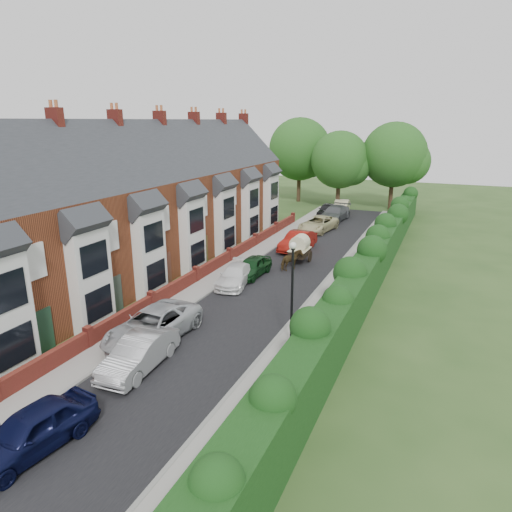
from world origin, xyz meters
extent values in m
plane|color=#2D4C1E|center=(0.00, 0.00, 0.00)|extent=(140.00, 140.00, 0.00)
cube|color=black|center=(-0.50, 11.00, 0.01)|extent=(6.00, 58.00, 0.02)
cube|color=gray|center=(3.60, 11.00, 0.06)|extent=(2.20, 58.00, 0.12)
cube|color=gray|center=(-4.35, 11.00, 0.06)|extent=(1.70, 58.00, 0.12)
cube|color=gray|center=(2.55, 11.00, 0.07)|extent=(0.18, 58.00, 0.13)
cube|color=gray|center=(-3.55, 11.00, 0.07)|extent=(0.18, 58.00, 0.13)
cube|color=#123711|center=(5.40, 11.00, 1.25)|extent=(1.50, 58.00, 2.50)
cube|color=brown|center=(-11.00, 10.00, 3.25)|extent=(8.00, 40.00, 6.50)
cube|color=#2A2D32|center=(-11.00, 10.00, 6.50)|extent=(8.00, 40.20, 8.00)
cube|color=silver|center=(-6.65, -3.10, 2.60)|extent=(0.70, 2.40, 5.20)
cube|color=black|center=(-6.28, -3.10, 1.40)|extent=(0.06, 1.80, 1.60)
cube|color=black|center=(-6.28, -3.10, 3.80)|extent=(0.06, 1.80, 1.60)
cube|color=#3F2D2D|center=(-6.96, -1.00, 1.05)|extent=(0.08, 0.90, 2.10)
cube|color=silver|center=(-6.95, -1.10, 4.40)|extent=(0.12, 1.20, 1.60)
cube|color=silver|center=(-6.65, 1.90, 2.60)|extent=(0.70, 2.40, 5.20)
cube|color=black|center=(-6.28, 1.90, 1.40)|extent=(0.06, 1.80, 1.60)
cube|color=black|center=(-6.28, 1.90, 3.80)|extent=(0.06, 1.80, 1.60)
cube|color=#2A2D32|center=(-6.80, 1.90, 5.60)|extent=(1.70, 2.60, 1.70)
cube|color=#3F2D2D|center=(-6.96, 4.00, 1.05)|extent=(0.08, 0.90, 2.10)
cube|color=silver|center=(-6.95, 3.90, 4.40)|extent=(0.12, 1.20, 1.60)
cube|color=silver|center=(-6.65, 6.90, 2.60)|extent=(0.70, 2.40, 5.20)
cube|color=black|center=(-6.28, 6.90, 1.40)|extent=(0.06, 1.80, 1.60)
cube|color=black|center=(-6.28, 6.90, 3.80)|extent=(0.06, 1.80, 1.60)
cube|color=#2A2D32|center=(-6.80, 6.90, 5.60)|extent=(1.70, 2.60, 1.70)
cube|color=#3F2D2D|center=(-6.96, 9.00, 1.05)|extent=(0.08, 0.90, 2.10)
cube|color=silver|center=(-6.95, 8.90, 4.40)|extent=(0.12, 1.20, 1.60)
cube|color=silver|center=(-6.65, 11.90, 2.60)|extent=(0.70, 2.40, 5.20)
cube|color=black|center=(-6.28, 11.90, 1.40)|extent=(0.06, 1.80, 1.60)
cube|color=black|center=(-6.28, 11.90, 3.80)|extent=(0.06, 1.80, 1.60)
cube|color=#2A2D32|center=(-6.80, 11.90, 5.60)|extent=(1.70, 2.60, 1.70)
cube|color=#3F2D2D|center=(-6.96, 14.00, 1.05)|extent=(0.08, 0.90, 2.10)
cube|color=silver|center=(-6.95, 13.90, 4.40)|extent=(0.12, 1.20, 1.60)
cube|color=silver|center=(-6.65, 16.90, 2.60)|extent=(0.70, 2.40, 5.20)
cube|color=black|center=(-6.28, 16.90, 1.40)|extent=(0.06, 1.80, 1.60)
cube|color=black|center=(-6.28, 16.90, 3.80)|extent=(0.06, 1.80, 1.60)
cube|color=#2A2D32|center=(-6.80, 16.90, 5.60)|extent=(1.70, 2.60, 1.70)
cube|color=#3F2D2D|center=(-6.96, 19.00, 1.05)|extent=(0.08, 0.90, 2.10)
cube|color=silver|center=(-6.95, 18.90, 4.40)|extent=(0.12, 1.20, 1.60)
cube|color=silver|center=(-6.65, 21.90, 2.60)|extent=(0.70, 2.40, 5.20)
cube|color=black|center=(-6.28, 21.90, 1.40)|extent=(0.06, 1.80, 1.60)
cube|color=black|center=(-6.28, 21.90, 3.80)|extent=(0.06, 1.80, 1.60)
cube|color=#2A2D32|center=(-6.80, 21.90, 5.60)|extent=(1.70, 2.60, 1.70)
cube|color=#3F2D2D|center=(-6.96, 24.00, 1.05)|extent=(0.08, 0.90, 2.10)
cube|color=silver|center=(-6.95, 23.90, 4.40)|extent=(0.12, 1.20, 1.60)
cube|color=silver|center=(-6.65, 26.90, 2.60)|extent=(0.70, 2.40, 5.20)
cube|color=black|center=(-6.28, 26.90, 1.40)|extent=(0.06, 1.80, 1.60)
cube|color=black|center=(-6.28, 26.90, 3.80)|extent=(0.06, 1.80, 1.60)
cube|color=#2A2D32|center=(-6.80, 26.90, 5.60)|extent=(1.70, 2.60, 1.70)
cube|color=#3F2D2D|center=(-6.96, 29.00, 1.05)|extent=(0.08, 0.90, 2.10)
cube|color=silver|center=(-6.95, 28.90, 4.40)|extent=(0.12, 1.20, 1.60)
cube|color=maroon|center=(-11.00, 5.00, 10.30)|extent=(0.90, 0.50, 1.60)
cylinder|color=#A95A32|center=(-11.20, 5.00, 11.25)|extent=(0.20, 0.20, 0.50)
cylinder|color=#A95A32|center=(-10.80, 5.00, 11.25)|extent=(0.20, 0.20, 0.50)
cube|color=maroon|center=(-11.00, 10.00, 10.30)|extent=(0.90, 0.50, 1.60)
cylinder|color=#A95A32|center=(-11.20, 10.00, 11.25)|extent=(0.20, 0.20, 0.50)
cylinder|color=#A95A32|center=(-10.80, 10.00, 11.25)|extent=(0.20, 0.20, 0.50)
cube|color=maroon|center=(-11.00, 15.00, 10.30)|extent=(0.90, 0.50, 1.60)
cylinder|color=#A95A32|center=(-11.20, 15.00, 11.25)|extent=(0.20, 0.20, 0.50)
cylinder|color=#A95A32|center=(-10.80, 15.00, 11.25)|extent=(0.20, 0.20, 0.50)
cube|color=maroon|center=(-11.00, 20.00, 10.30)|extent=(0.90, 0.50, 1.60)
cylinder|color=#A95A32|center=(-11.20, 20.00, 11.25)|extent=(0.20, 0.20, 0.50)
cylinder|color=#A95A32|center=(-10.80, 20.00, 11.25)|extent=(0.20, 0.20, 0.50)
cube|color=maroon|center=(-11.00, 25.00, 10.30)|extent=(0.90, 0.50, 1.60)
cylinder|color=#A95A32|center=(-11.20, 25.00, 11.25)|extent=(0.20, 0.20, 0.50)
cylinder|color=#A95A32|center=(-10.80, 25.00, 11.25)|extent=(0.20, 0.20, 0.50)
cube|color=maroon|center=(-11.00, 30.00, 10.30)|extent=(0.90, 0.50, 1.60)
cylinder|color=#A95A32|center=(-11.20, 30.00, 11.25)|extent=(0.20, 0.20, 0.50)
cylinder|color=#A95A32|center=(-10.80, 30.00, 11.25)|extent=(0.20, 0.20, 0.50)
cube|color=maroon|center=(-5.35, -2.50, 0.45)|extent=(0.30, 4.70, 0.90)
cube|color=maroon|center=(-5.35, 2.50, 0.45)|extent=(0.30, 4.70, 0.90)
cube|color=maroon|center=(-5.35, 7.50, 0.45)|extent=(0.30, 4.70, 0.90)
cube|color=maroon|center=(-5.35, 12.50, 0.45)|extent=(0.30, 4.70, 0.90)
cube|color=maroon|center=(-5.35, 17.50, 0.45)|extent=(0.30, 4.70, 0.90)
cube|color=maroon|center=(-5.35, 22.50, 0.45)|extent=(0.30, 4.70, 0.90)
cube|color=maroon|center=(-5.35, 27.50, 0.45)|extent=(0.30, 4.70, 0.90)
cube|color=maroon|center=(-5.35, 0.00, 0.55)|extent=(0.35, 0.35, 1.10)
cube|color=maroon|center=(-5.35, 5.00, 0.55)|extent=(0.35, 0.35, 1.10)
cube|color=maroon|center=(-5.35, 10.00, 0.55)|extent=(0.35, 0.35, 1.10)
cube|color=maroon|center=(-5.35, 15.00, 0.55)|extent=(0.35, 0.35, 1.10)
cube|color=maroon|center=(-5.35, 20.00, 0.55)|extent=(0.35, 0.35, 1.10)
cube|color=maroon|center=(-5.35, 25.00, 0.55)|extent=(0.35, 0.35, 1.10)
cube|color=maroon|center=(-5.35, 30.00, 0.55)|extent=(0.35, 0.35, 1.10)
cylinder|color=black|center=(3.40, 4.00, 2.40)|extent=(0.12, 0.12, 4.80)
cylinder|color=black|center=(3.40, 4.00, 4.85)|extent=(0.20, 0.20, 0.10)
sphere|color=silver|center=(3.40, 4.00, 5.00)|extent=(0.32, 0.32, 0.32)
cylinder|color=#332316|center=(-3.00, 40.00, 2.38)|extent=(0.50, 0.50, 4.75)
sphere|color=#22551C|center=(-3.00, 40.00, 5.89)|extent=(6.80, 6.80, 6.80)
sphere|color=#22551C|center=(-1.64, 40.30, 5.23)|extent=(4.76, 4.76, 4.76)
cylinder|color=#332316|center=(3.00, 42.00, 2.62)|extent=(0.50, 0.50, 5.25)
sphere|color=#22551C|center=(3.00, 42.00, 6.51)|extent=(7.60, 7.60, 7.60)
sphere|color=#22551C|center=(4.52, 42.30, 5.78)|extent=(5.32, 5.32, 5.32)
cylinder|color=#332316|center=(-9.00, 43.00, 2.75)|extent=(0.50, 0.50, 5.50)
sphere|color=#22551C|center=(-9.00, 43.00, 6.82)|extent=(8.00, 8.00, 8.00)
sphere|color=#22551C|center=(-7.40, 43.30, 6.05)|extent=(5.60, 5.60, 5.60)
imported|color=black|center=(-1.98, -6.20, 0.75)|extent=(2.39, 4.62, 1.50)
imported|color=#A1A2A6|center=(-1.96, -0.60, 0.74)|extent=(1.82, 4.56, 1.47)
imported|color=#B9BDC1|center=(-3.00, 1.89, 0.78)|extent=(2.85, 5.75, 1.57)
imported|color=white|center=(-2.75, 10.60, 0.64)|extent=(2.44, 4.61, 1.27)
imported|color=#103716|center=(-2.44, 12.67, 0.68)|extent=(1.77, 4.04, 1.35)
imported|color=maroon|center=(-1.60, 20.18, 0.78)|extent=(2.13, 4.86, 1.55)
imported|color=beige|center=(-1.88, 27.40, 0.73)|extent=(3.25, 5.59, 1.46)
imported|color=#55585C|center=(-1.60, 32.91, 0.79)|extent=(2.69, 5.63, 1.58)
imported|color=black|center=(-3.00, 35.00, 0.71)|extent=(1.74, 4.17, 1.41)
imported|color=#423118|center=(-0.33, 14.93, 0.73)|extent=(1.44, 1.90, 1.46)
cube|color=black|center=(-0.33, 16.78, 0.85)|extent=(1.20, 2.00, 0.50)
cylinder|color=beige|center=(-0.33, 16.78, 1.55)|extent=(1.30, 1.25, 1.30)
cube|color=beige|center=(-0.33, 16.78, 1.10)|extent=(1.32, 2.05, 0.04)
cylinder|color=black|center=(-0.98, 17.38, 0.45)|extent=(0.08, 0.90, 0.90)
cylinder|color=black|center=(0.32, 17.38, 0.45)|extent=(0.08, 0.90, 0.90)
cylinder|color=black|center=(-0.68, 15.68, 0.90)|extent=(0.06, 1.80, 0.06)
cylinder|color=black|center=(0.02, 15.68, 0.90)|extent=(0.06, 1.80, 0.06)
imported|color=#C5BD8E|center=(-1.93, 37.51, 0.74)|extent=(1.99, 4.63, 1.48)
camera|label=1|loc=(9.67, -14.86, 10.41)|focal=32.00mm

